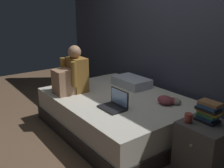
{
  "coord_description": "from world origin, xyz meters",
  "views": [
    {
      "loc": [
        2.29,
        -1.65,
        1.65
      ],
      "look_at": [
        -0.05,
        0.1,
        0.73
      ],
      "focal_mm": 40.07,
      "sensor_mm": 36.0,
      "label": 1
    }
  ],
  "objects": [
    {
      "name": "person_sitting",
      "position": [
        -0.72,
        -0.1,
        0.73
      ],
      "size": [
        0.39,
        0.44,
        0.66
      ],
      "color": "olive",
      "rests_on": "bed"
    },
    {
      "name": "clothes_pile",
      "position": [
        0.39,
        0.63,
        0.53
      ],
      "size": [
        0.25,
        0.25,
        0.11
      ],
      "color": "#8E3D47",
      "rests_on": "bed"
    },
    {
      "name": "mug",
      "position": [
        0.97,
        0.26,
        0.61
      ],
      "size": [
        0.08,
        0.08,
        0.09
      ],
      "primitive_type": "cylinder",
      "color": "#933833",
      "rests_on": "nightstand"
    },
    {
      "name": "pillow",
      "position": [
        -0.43,
        0.75,
        0.54
      ],
      "size": [
        0.56,
        0.36,
        0.13
      ],
      "primitive_type": "cube",
      "color": "silver",
      "rests_on": "bed"
    },
    {
      "name": "wall_back",
      "position": [
        0.0,
        1.2,
        1.35
      ],
      "size": [
        5.6,
        0.1,
        2.7
      ],
      "primitive_type": "cube",
      "color": "#383D4C",
      "rests_on": "ground_plane"
    },
    {
      "name": "bed",
      "position": [
        -0.2,
        0.3,
        0.24
      ],
      "size": [
        2.0,
        1.5,
        0.48
      ],
      "color": "#332D2B",
      "rests_on": "ground_plane"
    },
    {
      "name": "book_stack",
      "position": [
        1.07,
        0.42,
        0.67
      ],
      "size": [
        0.23,
        0.16,
        0.21
      ],
      "color": "black",
      "rests_on": "nightstand"
    },
    {
      "name": "nightstand",
      "position": [
        1.1,
        0.38,
        0.28
      ],
      "size": [
        0.44,
        0.46,
        0.57
      ],
      "color": "#474442",
      "rests_on": "ground_plane"
    },
    {
      "name": "laptop",
      "position": [
        0.1,
        0.03,
        0.53
      ],
      "size": [
        0.32,
        0.23,
        0.22
      ],
      "color": "black",
      "rests_on": "bed"
    },
    {
      "name": "ground_plane",
      "position": [
        0.0,
        0.0,
        0.0
      ],
      "size": [
        8.0,
        8.0,
        0.0
      ],
      "primitive_type": "plane",
      "color": "brown"
    }
  ]
}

